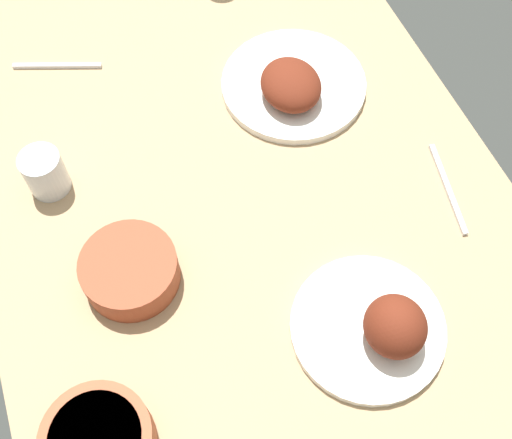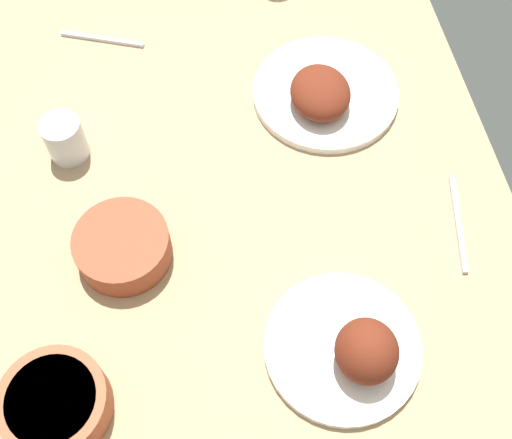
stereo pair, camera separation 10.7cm
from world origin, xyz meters
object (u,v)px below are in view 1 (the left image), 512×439
at_px(water_tumbler, 45,173).
at_px(fork_loose, 57,66).
at_px(plate_near_viewer, 380,327).
at_px(plate_center_main, 292,85).
at_px(spoon_loose, 448,188).
at_px(bowl_soup, 130,270).

distance_m(water_tumbler, fork_loose, 0.28).
bearing_deg(plate_near_viewer, fork_loose, 25.43).
distance_m(plate_center_main, spoon_loose, 0.34).
distance_m(plate_center_main, bowl_soup, 0.47).
xyz_separation_m(water_tumbler, spoon_loose, (-0.26, -0.64, -0.04)).
xyz_separation_m(fork_loose, spoon_loose, (-0.52, -0.57, 0.00)).
bearing_deg(fork_loose, water_tumbler, -84.05).
xyz_separation_m(bowl_soup, water_tumbler, (0.22, 0.09, 0.01)).
bearing_deg(plate_center_main, fork_loose, 60.79).
xyz_separation_m(plate_center_main, water_tumbler, (-0.04, 0.47, 0.02)).
bearing_deg(spoon_loose, fork_loose, 58.47).
bearing_deg(plate_near_viewer, bowl_soup, 55.16).
xyz_separation_m(plate_center_main, fork_loose, (0.23, 0.40, -0.02)).
distance_m(bowl_soup, fork_loose, 0.49).
height_order(plate_near_viewer, water_tumbler, plate_near_viewer).
height_order(plate_center_main, fork_loose, plate_center_main).
height_order(bowl_soup, fork_loose, bowl_soup).
bearing_deg(bowl_soup, spoon_loose, -93.46).
bearing_deg(bowl_soup, water_tumbler, 20.97).
relative_size(bowl_soup, fork_loose, 0.89).
bearing_deg(water_tumbler, spoon_loose, -111.71).
distance_m(plate_near_viewer, fork_loose, 0.80).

